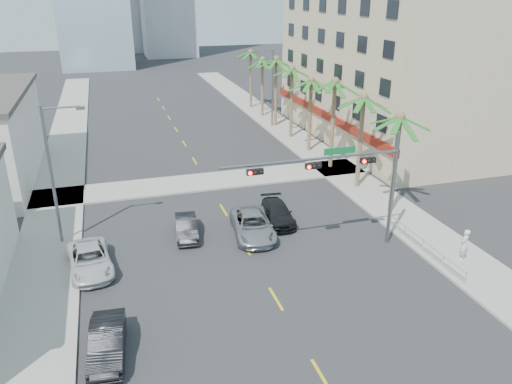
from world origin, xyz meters
TOP-DOWN VIEW (x-y plane):
  - ground at (0.00, 0.00)m, footprint 260.00×260.00m
  - sidewalk_right at (12.00, 20.00)m, footprint 4.00×120.00m
  - sidewalk_left at (-12.00, 20.00)m, footprint 4.00×120.00m
  - sidewalk_cross at (0.00, 22.00)m, footprint 80.00×4.00m
  - building_right at (21.99, 30.00)m, footprint 15.25×28.00m
  - traffic_signal_mast at (5.78, 7.95)m, footprint 11.12×0.54m
  - palm_tree_0 at (11.60, 12.00)m, footprint 4.80×4.80m
  - palm_tree_1 at (11.60, 17.20)m, footprint 4.80×4.80m
  - palm_tree_2 at (11.60, 22.40)m, footprint 4.80×4.80m
  - palm_tree_3 at (11.60, 27.60)m, footprint 4.80×4.80m
  - palm_tree_4 at (11.60, 32.80)m, footprint 4.80×4.80m
  - palm_tree_5 at (11.60, 38.00)m, footprint 4.80×4.80m
  - palm_tree_6 at (11.60, 43.20)m, footprint 4.80×4.80m
  - palm_tree_7 at (11.60, 48.40)m, footprint 4.80×4.80m
  - streetlight_left at (-11.00, 14.00)m, footprint 2.55×0.25m
  - streetlight_right at (11.00, 38.00)m, footprint 2.55×0.25m
  - guardrail at (10.30, 6.00)m, footprint 0.08×8.08m
  - car_parked_mid at (-8.63, 2.03)m, footprint 1.83×4.38m
  - car_parked_far at (-9.40, 9.89)m, footprint 2.83×5.25m
  - car_lane_left at (-3.32, 12.60)m, footprint 1.78×4.06m
  - car_lane_center at (0.92, 11.46)m, footprint 3.12×5.67m
  - car_lane_right at (3.22, 13.01)m, footprint 2.24×4.65m
  - pedestrian at (12.06, 4.53)m, footprint 0.84×0.80m

SIDE VIEW (x-z plane):
  - ground at x=0.00m, z-range 0.00..0.00m
  - sidewalk_right at x=12.00m, z-range 0.00..0.15m
  - sidewalk_left at x=-12.00m, z-range 0.00..0.15m
  - sidewalk_cross at x=0.00m, z-range 0.00..0.15m
  - car_lane_left at x=-3.32m, z-range 0.00..1.30m
  - car_lane_right at x=3.22m, z-range 0.00..1.31m
  - guardrail at x=10.30m, z-range 0.17..1.17m
  - car_parked_far at x=-9.40m, z-range 0.00..1.40m
  - car_parked_mid at x=-8.63m, z-range 0.00..1.41m
  - car_lane_center at x=0.92m, z-range 0.00..1.51m
  - pedestrian at x=12.06m, z-range 0.15..2.09m
  - streetlight_left at x=-11.00m, z-range 0.56..9.56m
  - streetlight_right at x=11.00m, z-range 0.56..9.56m
  - traffic_signal_mast at x=5.78m, z-range 1.46..8.66m
  - palm_tree_0 at x=11.60m, z-range 3.18..10.98m
  - palm_tree_3 at x=11.60m, z-range 3.18..10.98m
  - palm_tree_6 at x=11.60m, z-range 3.18..10.98m
  - palm_tree_1 at x=11.60m, z-range 3.35..11.51m
  - palm_tree_4 at x=11.60m, z-range 3.35..11.51m
  - palm_tree_7 at x=11.60m, z-range 3.35..11.51m
  - building_right at x=21.99m, z-range 0.00..15.00m
  - palm_tree_2 at x=11.60m, z-range 3.52..12.04m
  - palm_tree_5 at x=11.60m, z-range 3.52..12.04m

